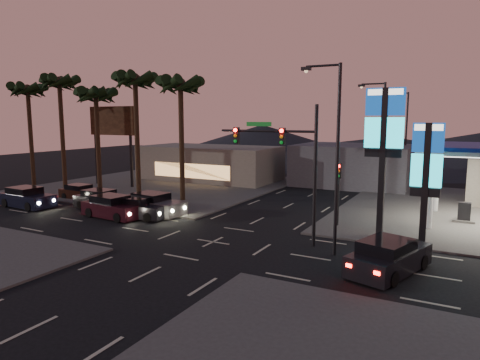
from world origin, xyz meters
The scene contains 26 objects.
ground centered at (0.00, 0.00, 0.00)m, with size 140.00×140.00×0.00m, color black.
corner_lot_nw centered at (-16.00, 16.00, 0.06)m, with size 24.00×24.00×0.12m, color #47443F.
pylon_sign_tall centered at (8.50, 5.50, 6.39)m, with size 2.20×0.35×9.00m.
pylon_sign_short centered at (11.00, 4.50, 4.66)m, with size 1.60×0.35×7.00m.
traffic_signal_mast centered at (3.76, 1.99, 5.23)m, with size 6.10×0.39×8.00m.
pedestal_signal centered at (5.50, 6.98, 2.92)m, with size 0.32×0.39×4.30m.
streetlight_near centered at (6.79, 1.00, 5.72)m, with size 2.14×0.25×10.00m.
streetlight_mid centered at (6.79, 14.00, 5.72)m, with size 2.14×0.25×10.00m.
streetlight_far centered at (6.79, 28.00, 5.72)m, with size 2.14×0.25×10.00m.
palm_a centered at (-9.00, 9.50, 9.43)m, with size 4.41×4.41×10.86m.
palm_b centered at (-14.00, 9.50, 9.97)m, with size 4.41×4.41×11.46m.
palm_c centered at (-19.00, 9.50, 8.88)m, with size 4.41×4.41×10.26m.
palm_d centered at (-24.00, 9.50, 10.15)m, with size 4.41×4.41×11.66m.
palm_e centered at (-29.00, 9.50, 9.61)m, with size 4.41×4.41×11.06m.
billboard centered at (-20.50, 13.00, 6.33)m, with size 6.00×0.30×8.50m.
building_far_west centered at (-14.00, 22.00, 2.00)m, with size 16.00×8.00×4.00m, color #726B5B.
building_far_mid centered at (2.00, 26.00, 2.20)m, with size 12.00×9.00×4.40m, color #4C4C51.
hill_left centered at (-25.00, 60.00, 3.00)m, with size 40.00×40.00×6.00m, color black.
hill_center centered at (0.00, 60.00, 2.00)m, with size 60.00×60.00×4.00m, color black.
car_lane_a_front centered at (-8.20, 2.80, 0.70)m, with size 4.74×2.21×1.51m.
car_lane_a_mid centered at (-9.86, 1.96, 0.75)m, with size 5.12×2.48×1.62m.
car_lane_a_rear centered at (-18.84, 1.41, 0.76)m, with size 5.12×2.32×1.64m.
car_lane_b_front centered at (-7.85, 4.17, 0.76)m, with size 5.16×2.52×1.63m.
car_lane_b_mid centered at (-13.02, 3.89, 0.70)m, with size 4.69×2.02×1.52m.
car_lane_b_rear centered at (-17.69, 5.91, 0.62)m, with size 4.15×1.83×1.34m.
suv_station centered at (9.98, -0.46, 0.76)m, with size 3.42×5.29×1.64m.
Camera 1 is at (12.93, -20.82, 7.21)m, focal length 32.00 mm.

